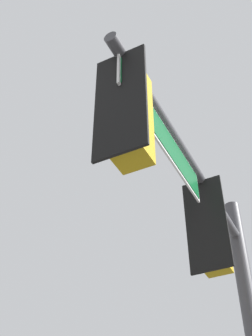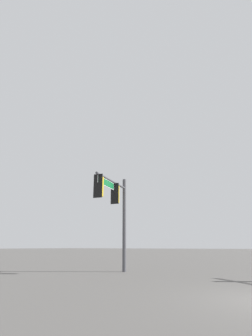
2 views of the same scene
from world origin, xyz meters
name	(u,v)px [view 2 (image 2 of 2)]	position (x,y,z in m)	size (l,w,h in m)	color
signal_pole_near	(116,204)	(-4.17, -8.66, 4.00)	(4.20, 1.11, 5.91)	#47474C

